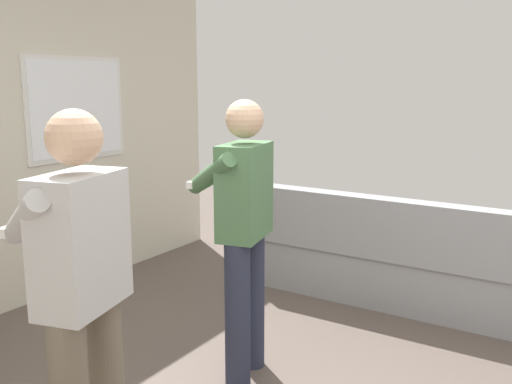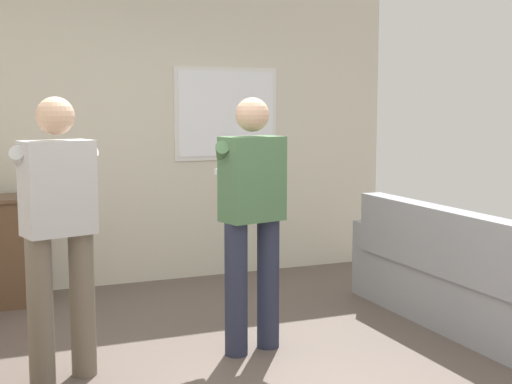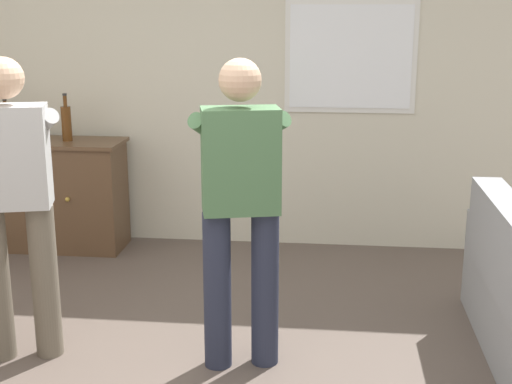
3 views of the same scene
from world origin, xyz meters
TOP-DOWN VIEW (x-y plane):
  - ground at (0.00, 0.00)m, footprint 10.40×10.40m
  - wall_back_with_window at (0.02, 2.66)m, footprint 5.20×0.15m
  - couch at (1.93, 0.24)m, footprint 0.57×2.57m
  - person_standing_left at (-0.89, 0.46)m, footprint 0.54×0.51m
  - person_standing_right at (0.34, 0.50)m, footprint 0.54×0.51m

SIDE VIEW (x-z plane):
  - ground at x=0.00m, z-range 0.00..0.00m
  - couch at x=1.93m, z-range -0.10..0.80m
  - person_standing_left at x=-0.89m, z-range 0.10..1.78m
  - person_standing_right at x=0.34m, z-range 0.10..1.78m
  - wall_back_with_window at x=0.02m, z-range 0.00..2.80m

